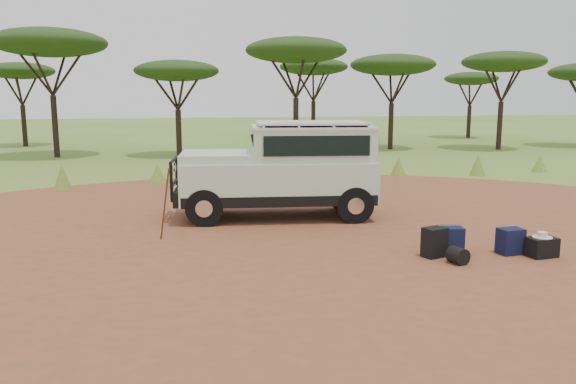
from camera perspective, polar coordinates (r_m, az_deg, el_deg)
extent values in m
plane|color=olive|center=(11.55, 1.67, -5.44)|extent=(140.00, 140.00, 0.00)
cylinder|color=brown|center=(11.55, 1.67, -5.42)|extent=(23.00, 23.00, 0.01)
cone|color=olive|center=(19.56, -21.96, 1.39)|extent=(0.60, 0.60, 0.85)
cone|color=olive|center=(20.19, -13.11, 1.87)|extent=(0.60, 0.60, 0.70)
cone|color=olive|center=(19.96, -4.48, 2.29)|extent=(0.60, 0.60, 0.90)
cone|color=olive|center=(20.21, 4.13, 2.25)|extent=(0.60, 0.60, 0.80)
cone|color=olive|center=(21.90, 11.16, 2.60)|extent=(0.60, 0.60, 0.75)
cone|color=olive|center=(22.74, 18.73, 2.65)|extent=(0.60, 0.60, 0.85)
cone|color=olive|center=(24.75, 24.21, 2.67)|extent=(0.60, 0.60, 0.70)
cylinder|color=black|center=(30.31, -22.58, 6.16)|extent=(0.28, 0.28, 3.06)
ellipsoid|color=#183312|center=(30.38, -23.08, 13.79)|extent=(5.50, 5.50, 1.38)
cylinder|color=black|center=(29.08, -11.04, 5.89)|extent=(0.28, 0.28, 2.34)
ellipsoid|color=#183312|center=(29.04, -11.24, 11.99)|extent=(4.20, 4.20, 1.05)
cylinder|color=black|center=(29.43, 0.80, 6.68)|extent=(0.28, 0.28, 2.93)
ellipsoid|color=#183312|center=(29.48, 0.82, 14.21)|extent=(5.20, 5.20, 1.30)
cylinder|color=black|center=(32.92, 10.40, 6.57)|extent=(0.28, 0.28, 2.61)
ellipsoid|color=#183312|center=(32.92, 10.59, 12.58)|extent=(4.80, 4.80, 1.20)
cylinder|color=black|center=(34.40, 20.70, 6.31)|extent=(0.28, 0.28, 2.70)
ellipsoid|color=#183312|center=(34.41, 21.06, 12.25)|extent=(4.60, 4.60, 1.15)
cylinder|color=black|center=(37.77, -25.22, 6.09)|extent=(0.28, 0.28, 2.48)
ellipsoid|color=#183312|center=(37.76, -25.59, 11.05)|extent=(4.00, 4.00, 1.00)
cylinder|color=black|center=(37.63, 2.58, 7.16)|extent=(0.28, 0.28, 2.70)
ellipsoid|color=#183312|center=(37.64, 2.62, 12.60)|extent=(4.50, 4.50, 1.12)
cylinder|color=black|center=(43.21, 17.89, 6.80)|extent=(0.28, 0.28, 2.34)
ellipsoid|color=#183312|center=(43.19, 18.11, 10.90)|extent=(3.80, 3.80, 0.95)
cube|color=beige|center=(14.04, -1.05, 1.21)|extent=(4.94, 2.52, 1.00)
cube|color=black|center=(14.10, -1.05, -0.29)|extent=(4.85, 2.54, 0.25)
cube|color=beige|center=(14.03, 2.40, 4.88)|extent=(3.15, 2.22, 0.79)
cube|color=silver|center=(14.00, 2.41, 6.62)|extent=(3.15, 2.26, 0.06)
cube|color=silver|center=(13.99, 2.42, 7.05)|extent=(2.90, 2.11, 0.05)
cube|color=beige|center=(13.94, -7.21, 3.58)|extent=(1.96, 2.03, 0.21)
cube|color=black|center=(13.90, -3.54, 4.99)|extent=(0.37, 1.61, 0.55)
cube|color=black|center=(13.09, 2.97, 4.70)|extent=(2.48, 0.35, 0.47)
cube|color=black|center=(14.97, 1.91, 5.34)|extent=(2.48, 0.35, 0.47)
cube|color=black|center=(14.31, 8.35, 4.88)|extent=(0.24, 1.55, 0.43)
cube|color=black|center=(14.12, -10.94, -0.19)|extent=(0.38, 1.91, 0.36)
cylinder|color=black|center=(14.02, -11.56, 3.19)|extent=(0.24, 1.36, 0.07)
cylinder|color=black|center=(14.09, -11.49, 0.94)|extent=(0.24, 1.36, 0.07)
cylinder|color=silver|center=(13.75, -11.75, 2.18)|extent=(0.10, 0.24, 0.23)
cylinder|color=silver|center=(14.34, -11.49, 2.49)|extent=(0.10, 0.24, 0.23)
cube|color=silver|center=(14.11, -11.29, 0.31)|extent=(0.10, 0.44, 0.13)
cylinder|color=black|center=(14.83, -3.33, 4.83)|extent=(0.09, 0.09, 0.87)
cylinder|color=black|center=(13.28, -8.50, -1.58)|extent=(0.91, 0.40, 0.88)
cylinder|color=black|center=(14.94, -8.16, -0.31)|extent=(0.91, 0.40, 0.88)
cylinder|color=black|center=(13.55, 6.79, -1.31)|extent=(0.91, 0.40, 0.88)
cylinder|color=black|center=(15.19, 5.46, -0.09)|extent=(0.91, 0.40, 0.88)
cylinder|color=brown|center=(12.00, -12.40, -1.25)|extent=(0.27, 0.30, 1.56)
cube|color=black|center=(11.01, 14.64, -4.97)|extent=(0.49, 0.42, 0.57)
cube|color=#101633|center=(11.25, 16.29, -4.81)|extent=(0.46, 0.36, 0.54)
cube|color=#424821|center=(11.54, 16.17, -4.54)|extent=(0.43, 0.38, 0.50)
cube|color=#101633|center=(11.68, 21.66, -4.68)|extent=(0.48, 0.37, 0.51)
cube|color=black|center=(11.72, 24.35, -5.13)|extent=(0.57, 0.43, 0.38)
cylinder|color=black|center=(10.71, 16.88, -6.21)|extent=(0.38, 0.38, 0.31)
cylinder|color=beige|center=(11.68, 24.42, -4.20)|extent=(0.36, 0.36, 0.02)
cylinder|color=beige|center=(11.67, 24.44, -3.94)|extent=(0.18, 0.18, 0.09)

